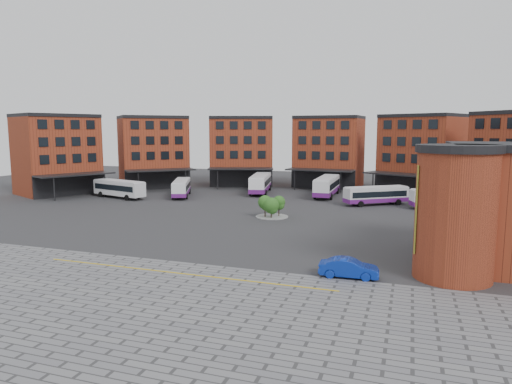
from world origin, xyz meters
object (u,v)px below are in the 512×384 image
(bus_b, at_px, (181,188))
(bus_e, at_px, (376,195))
(bus_f, at_px, (447,198))
(tree_island, at_px, (271,205))
(bus_c, at_px, (260,183))
(bus_a, at_px, (119,188))
(bus_d, at_px, (327,186))
(blue_car, at_px, (349,268))

(bus_b, relative_size, bus_e, 1.08)
(bus_e, relative_size, bus_f, 0.92)
(tree_island, bearing_deg, bus_c, 111.68)
(bus_a, height_order, bus_f, bus_a)
(bus_d, bearing_deg, bus_a, -158.70)
(bus_a, height_order, bus_b, bus_a)
(bus_c, bearing_deg, bus_f, -24.85)
(tree_island, bearing_deg, bus_f, 33.44)
(bus_b, distance_m, blue_car, 49.44)
(bus_d, bearing_deg, bus_e, -37.95)
(bus_f, bearing_deg, bus_d, -130.43)
(bus_b, relative_size, bus_c, 0.84)
(bus_b, bearing_deg, bus_a, -174.22)
(bus_b, xyz_separation_m, blue_car, (34.02, -35.87, -0.83))
(bus_b, bearing_deg, bus_c, 14.01)
(bus_c, relative_size, blue_car, 2.67)
(bus_c, xyz_separation_m, bus_f, (31.82, -7.66, -0.26))
(bus_c, xyz_separation_m, bus_e, (21.55, -7.22, -0.29))
(bus_e, bearing_deg, bus_d, -162.57)
(bus_d, bearing_deg, tree_island, -99.56)
(bus_b, bearing_deg, bus_d, -3.55)
(bus_a, xyz_separation_m, bus_e, (42.80, 6.72, -0.25))
(tree_island, height_order, bus_a, bus_a)
(tree_island, xyz_separation_m, bus_c, (-9.03, 22.71, 0.20))
(bus_f, xyz_separation_m, blue_car, (-9.66, -37.05, -0.83))
(bus_f, bearing_deg, bus_c, -123.20)
(bus_a, relative_size, bus_d, 0.90)
(bus_a, distance_m, bus_e, 43.32)
(tree_island, relative_size, bus_e, 0.45)
(bus_b, bearing_deg, bus_f, -21.15)
(tree_island, relative_size, bus_d, 0.36)
(tree_island, xyz_separation_m, bus_d, (3.53, 22.35, 0.20))
(bus_d, xyz_separation_m, bus_f, (19.26, -7.30, -0.27))
(tree_island, xyz_separation_m, bus_f, (22.79, 15.05, -0.07))
(bus_a, xyz_separation_m, bus_f, (53.07, 6.28, -0.22))
(bus_b, bearing_deg, blue_car, -69.22)
(bus_a, bearing_deg, bus_b, -45.44)
(blue_car, bearing_deg, bus_f, -18.18)
(bus_f, distance_m, blue_car, 38.30)
(tree_island, height_order, bus_d, bus_d)
(bus_a, height_order, bus_e, bus_a)
(bus_c, relative_size, bus_d, 1.02)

